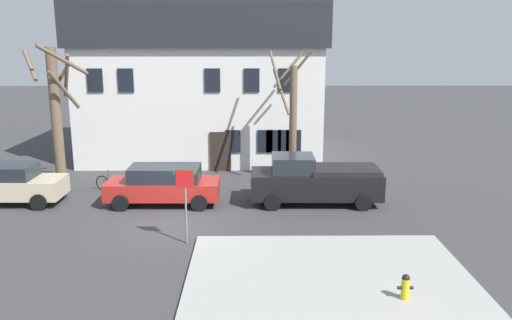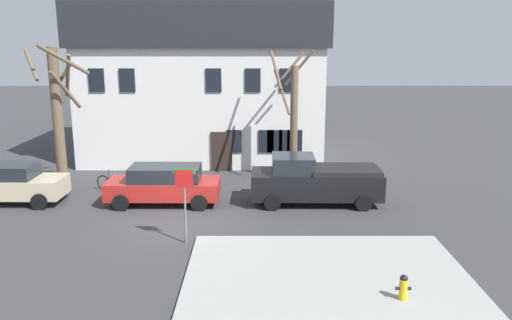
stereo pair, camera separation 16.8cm
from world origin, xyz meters
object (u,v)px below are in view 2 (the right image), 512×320
object	(u,v)px
street_sign_pole	(184,191)
tree_bare_near	(58,110)
pickup_truck_black	(315,181)
bicycle_leaning	(113,183)
car_red_wagon	(164,184)
tree_bare_mid	(292,117)
fire_hydrant	(403,287)
car_beige_sedan	(12,184)
building_main	(205,81)

from	to	relation	value
street_sign_pole	tree_bare_near	bearing A→B (deg)	132.68
tree_bare_near	pickup_truck_black	bearing A→B (deg)	-14.43
tree_bare_near	bicycle_leaning	world-z (taller)	tree_bare_near
tree_bare_near	car_red_wagon	distance (m)	6.83
tree_bare_mid	fire_hydrant	world-z (taller)	tree_bare_mid
tree_bare_near	car_beige_sedan	world-z (taller)	tree_bare_near
fire_hydrant	street_sign_pole	world-z (taller)	street_sign_pole
tree_bare_mid	car_beige_sedan	distance (m)	12.88
building_main	street_sign_pole	distance (m)	14.66
building_main	fire_hydrant	xyz separation A→B (m)	(6.91, -18.62, -3.97)
tree_bare_near	car_red_wagon	world-z (taller)	tree_bare_near
tree_bare_near	car_beige_sedan	xyz separation A→B (m)	(-1.08, -2.97, -2.78)
fire_hydrant	bicycle_leaning	world-z (taller)	bicycle_leaning
car_beige_sedan	bicycle_leaning	world-z (taller)	car_beige_sedan
car_beige_sedan	bicycle_leaning	bearing A→B (deg)	25.07
car_beige_sedan	fire_hydrant	bearing A→B (deg)	-31.41
bicycle_leaning	pickup_truck_black	bearing A→B (deg)	-11.43
tree_bare_near	fire_hydrant	xyz separation A→B (m)	(13.21, -11.70, -3.14)
building_main	fire_hydrant	bearing A→B (deg)	-69.63
building_main	street_sign_pole	bearing A→B (deg)	-87.59
tree_bare_mid	street_sign_pole	world-z (taller)	tree_bare_mid
tree_bare_near	bicycle_leaning	distance (m)	4.41
car_red_wagon	street_sign_pole	world-z (taller)	street_sign_pole
tree_bare_near	pickup_truck_black	world-z (taller)	tree_bare_near
pickup_truck_black	fire_hydrant	size ratio (longest dim) A/B	7.85
tree_bare_near	car_beige_sedan	distance (m)	4.21
tree_bare_mid	street_sign_pole	size ratio (longest dim) A/B	2.41
tree_bare_mid	pickup_truck_black	distance (m)	4.29
car_beige_sedan	fire_hydrant	distance (m)	16.75
pickup_truck_black	street_sign_pole	xyz separation A→B (m)	(-4.91, -4.45, 0.84)
tree_bare_mid	bicycle_leaning	world-z (taller)	tree_bare_mid
building_main	car_beige_sedan	size ratio (longest dim) A/B	3.15
tree_bare_mid	bicycle_leaning	xyz separation A→B (m)	(-8.37, -1.76, -2.85)
car_red_wagon	fire_hydrant	world-z (taller)	car_red_wagon
car_red_wagon	tree_bare_mid	bearing A→B (deg)	32.91
car_beige_sedan	car_red_wagon	distance (m)	6.50
tree_bare_mid	street_sign_pole	distance (m)	9.17
car_red_wagon	bicycle_leaning	size ratio (longest dim) A/B	2.84
car_red_wagon	fire_hydrant	bearing A→B (deg)	-47.82
car_red_wagon	pickup_truck_black	world-z (taller)	pickup_truck_black
pickup_truck_black	street_sign_pole	world-z (taller)	street_sign_pole
car_beige_sedan	car_red_wagon	world-z (taller)	car_beige_sedan
tree_bare_mid	street_sign_pole	xyz separation A→B (m)	(-4.18, -8.05, -1.36)
tree_bare_mid	bicycle_leaning	size ratio (longest dim) A/B	3.81
building_main	tree_bare_near	bearing A→B (deg)	-132.32
building_main	pickup_truck_black	size ratio (longest dim) A/B	2.50
car_beige_sedan	pickup_truck_black	xyz separation A→B (m)	(12.89, -0.07, 0.16)
tree_bare_mid	fire_hydrant	xyz separation A→B (m)	(2.13, -12.26, -2.74)
car_red_wagon	fire_hydrant	distance (m)	11.61
tree_bare_near	street_sign_pole	bearing A→B (deg)	-47.32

